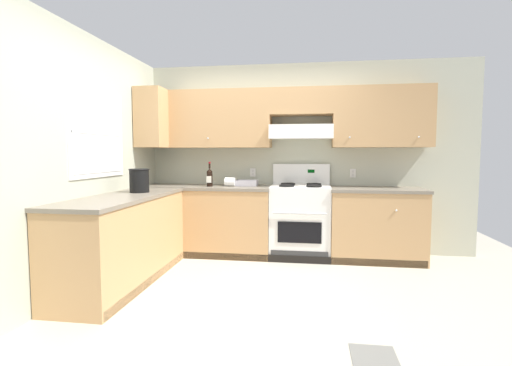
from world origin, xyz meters
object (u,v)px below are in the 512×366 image
wine_bottle (210,177)px  bucket (139,180)px  paper_towel_roll (230,182)px  bowl (247,184)px  stove (300,220)px

wine_bottle → bucket: (-0.57, -0.85, 0.01)m
bucket → paper_towel_roll: size_ratio=1.92×
paper_towel_roll → wine_bottle: bearing=-164.5°
wine_bottle → bowl: wine_bottle is taller
stove → bucket: (-1.76, -0.92, 0.57)m
bowl → paper_towel_roll: 0.23m
bucket → paper_towel_roll: bucket is taller
bowl → bucket: bucket is taller
stove → bowl: size_ratio=4.14×
stove → paper_towel_roll: size_ratio=8.77×
stove → wine_bottle: size_ratio=3.71×
wine_bottle → bowl: (0.46, 0.18, -0.10)m
wine_bottle → paper_towel_roll: size_ratio=2.37×
wine_bottle → stove: bearing=3.4°
stove → paper_towel_roll: stove is taller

